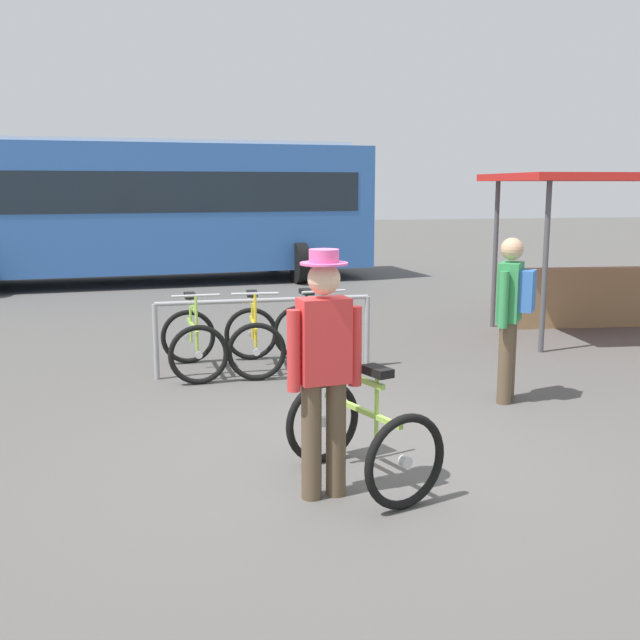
% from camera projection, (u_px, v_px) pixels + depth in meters
% --- Properties ---
extents(ground_plane, '(80.00, 80.00, 0.00)m').
position_uv_depth(ground_plane, '(338.00, 463.00, 5.84)').
color(ground_plane, '#514F4C').
extents(bike_rack_rail, '(2.51, 0.09, 0.88)m').
position_uv_depth(bike_rack_rail, '(265.00, 319.00, 8.55)').
color(bike_rack_rail, '#99999E').
rests_on(bike_rack_rail, ground).
extents(racked_bike_lime, '(0.72, 1.12, 0.97)m').
position_uv_depth(racked_bike_lime, '(193.00, 342.00, 8.58)').
color(racked_bike_lime, black).
rests_on(racked_bike_lime, ground).
extents(racked_bike_yellow, '(0.74, 1.15, 0.97)m').
position_uv_depth(racked_bike_yellow, '(254.00, 339.00, 8.74)').
color(racked_bike_yellow, black).
rests_on(racked_bike_yellow, ground).
extents(racked_bike_teal, '(0.81, 1.20, 0.98)m').
position_uv_depth(racked_bike_teal, '(312.00, 336.00, 8.90)').
color(racked_bike_teal, black).
rests_on(racked_bike_teal, ground).
extents(featured_bicycle, '(0.98, 1.26, 1.09)m').
position_uv_depth(featured_bicycle, '(351.00, 415.00, 5.47)').
color(featured_bicycle, black).
rests_on(featured_bicycle, ground).
extents(person_with_featured_bike, '(0.53, 0.32, 1.72)m').
position_uv_depth(person_with_featured_bike, '(324.00, 364.00, 5.06)').
color(person_with_featured_bike, brown).
rests_on(person_with_featured_bike, ground).
extents(pedestrian_with_backpack, '(0.46, 0.47, 1.64)m').
position_uv_depth(pedestrian_with_backpack, '(511.00, 309.00, 7.36)').
color(pedestrian_with_backpack, brown).
rests_on(pedestrian_with_backpack, ground).
extents(bus_distant, '(10.17, 3.95, 3.08)m').
position_uv_depth(bus_distant, '(142.00, 204.00, 16.45)').
color(bus_distant, '#3366B7').
rests_on(bus_distant, ground).
extents(market_stall, '(3.31, 2.59, 2.30)m').
position_uv_depth(market_stall, '(596.00, 237.00, 10.87)').
color(market_stall, '#4C4C51').
rests_on(market_stall, ground).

